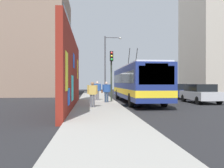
# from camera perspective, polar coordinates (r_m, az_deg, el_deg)

# --- Properties ---
(ground_plane) EXTENTS (80.00, 80.00, 0.00)m
(ground_plane) POSITION_cam_1_polar(r_m,az_deg,el_deg) (20.53, 0.78, -4.44)
(ground_plane) COLOR #232326
(sidewalk_slab) EXTENTS (48.00, 3.20, 0.15)m
(sidewalk_slab) POSITION_cam_1_polar(r_m,az_deg,el_deg) (20.41, -3.70, -4.25)
(sidewalk_slab) COLOR #9E9B93
(sidewalk_slab) RESTS_ON ground_plane
(graffiti_wall) EXTENTS (12.82, 0.32, 4.69)m
(graffiti_wall) POSITION_cam_1_polar(r_m,az_deg,el_deg) (15.80, -9.60, 2.65)
(graffiti_wall) COLOR maroon
(graffiti_wall) RESTS_ON ground_plane
(building_far_left) EXTENTS (12.87, 7.68, 14.15)m
(building_far_left) POSITION_cam_1_polar(r_m,az_deg,el_deg) (35.20, -16.95, 9.08)
(building_far_left) COLOR gray
(building_far_left) RESTS_ON ground_plane
(building_far_right) EXTENTS (10.39, 6.26, 21.16)m
(building_far_right) POSITION_cam_1_polar(r_m,az_deg,el_deg) (42.53, 22.19, 12.33)
(building_far_right) COLOR #B2A899
(building_far_right) RESTS_ON ground_plane
(city_bus) EXTENTS (12.67, 2.60, 4.87)m
(city_bus) POSITION_cam_1_polar(r_m,az_deg,el_deg) (20.55, 5.84, 0.39)
(city_bus) COLOR navy
(city_bus) RESTS_ON ground_plane
(parked_car_silver) EXTENTS (4.32, 1.94, 1.58)m
(parked_car_silver) POSITION_cam_1_polar(r_m,az_deg,el_deg) (21.19, 20.35, -2.05)
(parked_car_silver) COLOR #B7B7BC
(parked_car_silver) RESTS_ON ground_plane
(parked_car_navy) EXTENTS (4.71, 1.81, 1.58)m
(parked_car_navy) POSITION_cam_1_polar(r_m,az_deg,el_deg) (26.68, 14.82, -1.56)
(parked_car_navy) COLOR navy
(parked_car_navy) RESTS_ON ground_plane
(parked_car_red) EXTENTS (4.46, 1.73, 1.58)m
(parked_car_red) POSITION_cam_1_polar(r_m,az_deg,el_deg) (32.16, 11.28, -1.24)
(parked_car_red) COLOR #B21E19
(parked_car_red) RESTS_ON ground_plane
(parked_car_black) EXTENTS (4.28, 1.94, 1.58)m
(parked_car_black) POSITION_cam_1_polar(r_m,az_deg,el_deg) (37.20, 8.99, -1.03)
(parked_car_black) COLOR black
(parked_car_black) RESTS_ON ground_plane
(pedestrian_at_curb) EXTENTS (0.22, 0.73, 1.62)m
(pedestrian_at_curb) POSITION_cam_1_polar(r_m,az_deg,el_deg) (18.83, -1.37, -1.53)
(pedestrian_at_curb) COLOR #2D3F59
(pedestrian_at_curb) RESTS_ON sidewalk_slab
(pedestrian_midblock) EXTENTS (0.22, 0.74, 1.66)m
(pedestrian_midblock) POSITION_cam_1_polar(r_m,az_deg,el_deg) (21.25, -3.61, -1.25)
(pedestrian_midblock) COLOR #595960
(pedestrian_midblock) RESTS_ON sidewalk_slab
(pedestrian_near_wall) EXTENTS (0.22, 0.65, 1.60)m
(pedestrian_near_wall) POSITION_cam_1_polar(r_m,az_deg,el_deg) (15.12, -4.72, -2.02)
(pedestrian_near_wall) COLOR #595960
(pedestrian_near_wall) RESTS_ON sidewalk_slab
(traffic_light) EXTENTS (0.49, 0.28, 4.24)m
(traffic_light) POSITION_cam_1_polar(r_m,az_deg,el_deg) (20.25, -0.14, 4.00)
(traffic_light) COLOR #2D382D
(traffic_light) RESTS_ON sidewalk_slab
(street_lamp) EXTENTS (0.44, 1.98, 6.89)m
(street_lamp) POSITION_cam_1_polar(r_m,az_deg,el_deg) (27.38, -1.21, 5.37)
(street_lamp) COLOR #4C4C51
(street_lamp) RESTS_ON sidewalk_slab
(curbside_puddle) EXTENTS (1.97, 1.97, 0.00)m
(curbside_puddle) POSITION_cam_1_polar(r_m,az_deg,el_deg) (17.70, 3.73, -5.19)
(curbside_puddle) COLOR black
(curbside_puddle) RESTS_ON ground_plane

